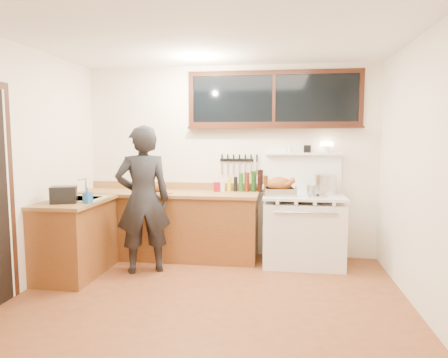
# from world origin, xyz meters

# --- Properties ---
(ground_plane) EXTENTS (4.00, 3.50, 0.02)m
(ground_plane) POSITION_xyz_m (0.00, 0.00, -0.01)
(ground_plane) COLOR brown
(room_shell) EXTENTS (4.10, 3.60, 2.65)m
(room_shell) POSITION_xyz_m (0.00, 0.00, 1.65)
(room_shell) COLOR white
(room_shell) RESTS_ON ground
(counter_back) EXTENTS (2.44, 0.64, 1.00)m
(counter_back) POSITION_xyz_m (-0.80, 1.45, 0.45)
(counter_back) COLOR brown
(counter_back) RESTS_ON ground
(counter_left) EXTENTS (0.64, 1.09, 0.90)m
(counter_left) POSITION_xyz_m (-1.70, 0.62, 0.45)
(counter_left) COLOR brown
(counter_left) RESTS_ON ground
(sink_unit) EXTENTS (0.50, 0.45, 0.37)m
(sink_unit) POSITION_xyz_m (-1.68, 0.70, 0.85)
(sink_unit) COLOR white
(sink_unit) RESTS_ON counter_left
(vintage_stove) EXTENTS (1.02, 0.74, 1.57)m
(vintage_stove) POSITION_xyz_m (1.00, 1.41, 0.47)
(vintage_stove) COLOR white
(vintage_stove) RESTS_ON ground
(back_window) EXTENTS (2.32, 0.13, 0.77)m
(back_window) POSITION_xyz_m (0.60, 1.72, 2.06)
(back_window) COLOR black
(back_window) RESTS_ON room_shell
(knife_strip) EXTENTS (0.52, 0.03, 0.28)m
(knife_strip) POSITION_xyz_m (0.12, 1.73, 1.31)
(knife_strip) COLOR black
(knife_strip) RESTS_ON room_shell
(man) EXTENTS (0.76, 0.65, 1.77)m
(man) POSITION_xyz_m (-0.93, 0.84, 0.89)
(man) COLOR black
(man) RESTS_ON ground
(soap_bottle) EXTENTS (0.10, 0.10, 0.18)m
(soap_bottle) POSITION_xyz_m (-1.43, 0.43, 0.99)
(soap_bottle) COLOR blue
(soap_bottle) RESTS_ON counter_left
(toaster) EXTENTS (0.32, 0.28, 0.19)m
(toaster) POSITION_xyz_m (-1.70, 0.40, 0.99)
(toaster) COLOR black
(toaster) RESTS_ON counter_left
(cutting_board) EXTENTS (0.43, 0.37, 0.13)m
(cutting_board) POSITION_xyz_m (-0.90, 1.31, 0.95)
(cutting_board) COLOR olive
(cutting_board) RESTS_ON counter_back
(roast_turkey) EXTENTS (0.44, 0.35, 0.24)m
(roast_turkey) POSITION_xyz_m (0.70, 1.30, 1.00)
(roast_turkey) COLOR silver
(roast_turkey) RESTS_ON vintage_stove
(stockpot) EXTENTS (0.35, 0.35, 0.26)m
(stockpot) POSITION_xyz_m (1.28, 1.51, 1.03)
(stockpot) COLOR silver
(stockpot) RESTS_ON vintage_stove
(saucepan) EXTENTS (0.17, 0.28, 0.11)m
(saucepan) POSITION_xyz_m (1.11, 1.55, 0.95)
(saucepan) COLOR silver
(saucepan) RESTS_ON vintage_stove
(pot_lid) EXTENTS (0.28, 0.28, 0.04)m
(pot_lid) POSITION_xyz_m (1.16, 1.25, 0.91)
(pot_lid) COLOR silver
(pot_lid) RESTS_ON vintage_stove
(coffee_tin) EXTENTS (0.09, 0.08, 0.13)m
(coffee_tin) POSITION_xyz_m (-0.15, 1.57, 0.97)
(coffee_tin) COLOR maroon
(coffee_tin) RESTS_ON counter_back
(pitcher) EXTENTS (0.11, 0.11, 0.16)m
(pitcher) POSITION_xyz_m (-0.08, 1.60, 0.98)
(pitcher) COLOR white
(pitcher) RESTS_ON counter_back
(bottle_cluster) EXTENTS (0.55, 0.07, 0.30)m
(bottle_cluster) POSITION_xyz_m (0.29, 1.63, 1.03)
(bottle_cluster) COLOR black
(bottle_cluster) RESTS_ON counter_back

